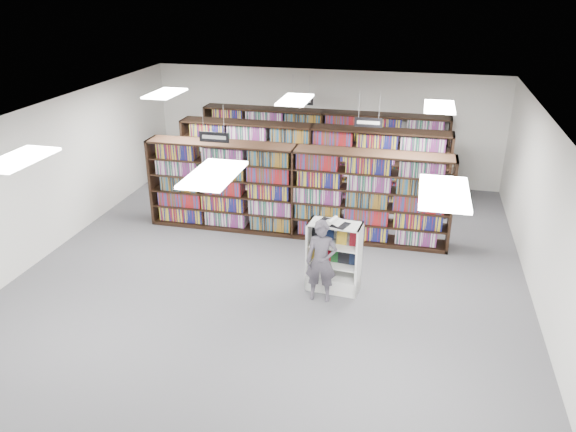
% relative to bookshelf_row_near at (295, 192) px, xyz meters
% --- Properties ---
extents(floor, '(12.00, 12.00, 0.00)m').
position_rel_bookshelf_row_near_xyz_m(floor, '(0.00, -2.00, -1.05)').
color(floor, '#515156').
rests_on(floor, ground).
extents(ceiling, '(10.00, 12.00, 0.10)m').
position_rel_bookshelf_row_near_xyz_m(ceiling, '(0.00, -2.00, 2.15)').
color(ceiling, silver).
rests_on(ceiling, wall_back).
extents(wall_back, '(10.00, 0.10, 3.20)m').
position_rel_bookshelf_row_near_xyz_m(wall_back, '(0.00, 4.00, 0.55)').
color(wall_back, white).
rests_on(wall_back, ground).
extents(wall_front, '(10.00, 0.10, 3.20)m').
position_rel_bookshelf_row_near_xyz_m(wall_front, '(0.00, -8.00, 0.55)').
color(wall_front, white).
rests_on(wall_front, ground).
extents(wall_left, '(0.10, 12.00, 3.20)m').
position_rel_bookshelf_row_near_xyz_m(wall_left, '(-5.00, -2.00, 0.55)').
color(wall_left, white).
rests_on(wall_left, ground).
extents(wall_right, '(0.10, 12.00, 3.20)m').
position_rel_bookshelf_row_near_xyz_m(wall_right, '(5.00, -2.00, 0.55)').
color(wall_right, white).
rests_on(wall_right, ground).
extents(bookshelf_row_near, '(7.00, 0.60, 2.10)m').
position_rel_bookshelf_row_near_xyz_m(bookshelf_row_near, '(0.00, 0.00, 0.00)').
color(bookshelf_row_near, black).
rests_on(bookshelf_row_near, floor).
extents(bookshelf_row_mid, '(7.00, 0.60, 2.10)m').
position_rel_bookshelf_row_near_xyz_m(bookshelf_row_mid, '(0.00, 2.00, 0.00)').
color(bookshelf_row_mid, black).
rests_on(bookshelf_row_mid, floor).
extents(bookshelf_row_far, '(7.00, 0.60, 2.10)m').
position_rel_bookshelf_row_near_xyz_m(bookshelf_row_far, '(0.00, 3.70, 0.00)').
color(bookshelf_row_far, black).
rests_on(bookshelf_row_far, floor).
extents(aisle_sign_left, '(0.65, 0.02, 0.80)m').
position_rel_bookshelf_row_near_xyz_m(aisle_sign_left, '(-1.50, -1.00, 1.48)').
color(aisle_sign_left, '#B2B2B7').
rests_on(aisle_sign_left, ceiling).
extents(aisle_sign_right, '(0.65, 0.02, 0.80)m').
position_rel_bookshelf_row_near_xyz_m(aisle_sign_right, '(1.50, 1.00, 1.48)').
color(aisle_sign_right, '#B2B2B7').
rests_on(aisle_sign_right, ceiling).
extents(aisle_sign_center, '(0.65, 0.02, 0.80)m').
position_rel_bookshelf_row_near_xyz_m(aisle_sign_center, '(-0.50, 3.00, 1.48)').
color(aisle_sign_center, '#B2B2B7').
rests_on(aisle_sign_center, ceiling).
extents(troffer_front_left, '(0.60, 1.20, 0.04)m').
position_rel_bookshelf_row_near_xyz_m(troffer_front_left, '(-3.00, -5.00, 2.11)').
color(troffer_front_left, white).
rests_on(troffer_front_left, ceiling).
extents(troffer_front_center, '(0.60, 1.20, 0.04)m').
position_rel_bookshelf_row_near_xyz_m(troffer_front_center, '(0.00, -5.00, 2.11)').
color(troffer_front_center, white).
rests_on(troffer_front_center, ceiling).
extents(troffer_front_right, '(0.60, 1.20, 0.04)m').
position_rel_bookshelf_row_near_xyz_m(troffer_front_right, '(3.00, -5.00, 2.11)').
color(troffer_front_right, white).
rests_on(troffer_front_right, ceiling).
extents(troffer_back_left, '(0.60, 1.20, 0.04)m').
position_rel_bookshelf_row_near_xyz_m(troffer_back_left, '(-3.00, 0.00, 2.11)').
color(troffer_back_left, white).
rests_on(troffer_back_left, ceiling).
extents(troffer_back_center, '(0.60, 1.20, 0.04)m').
position_rel_bookshelf_row_near_xyz_m(troffer_back_center, '(0.00, 0.00, 2.11)').
color(troffer_back_center, white).
rests_on(troffer_back_center, ceiling).
extents(troffer_back_right, '(0.60, 1.20, 0.04)m').
position_rel_bookshelf_row_near_xyz_m(troffer_back_right, '(3.00, 0.00, 2.11)').
color(troffer_back_right, white).
rests_on(troffer_back_right, ceiling).
extents(endcap_display, '(1.04, 0.59, 1.39)m').
position_rel_bookshelf_row_near_xyz_m(endcap_display, '(1.29, -2.25, -0.58)').
color(endcap_display, white).
rests_on(endcap_display, floor).
extents(open_book, '(0.65, 0.49, 0.13)m').
position_rel_bookshelf_row_near_xyz_m(open_book, '(1.24, -2.31, 0.38)').
color(open_book, black).
rests_on(open_book, endcap_display).
extents(shopper, '(0.60, 0.41, 1.58)m').
position_rel_bookshelf_row_near_xyz_m(shopper, '(1.11, -2.70, -0.26)').
color(shopper, '#514C56').
rests_on(shopper, floor).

